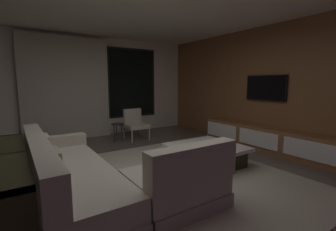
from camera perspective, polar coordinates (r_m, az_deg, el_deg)
The scene contains 12 objects.
floor at distance 3.69m, azimuth -2.62°, elevation -15.48°, with size 9.20×9.20×0.00m, color #564C44.
back_wall_with_window at distance 6.73m, azimuth -19.37°, elevation 6.50°, with size 6.60×0.30×2.70m.
media_wall at distance 5.61m, azimuth 25.30°, elevation 6.03°, with size 0.12×7.80×2.70m.
area_rug at distance 3.79m, azimuth 2.88°, elevation -14.73°, with size 3.20×3.80×0.01m, color #ADA391.
sectional_couch at distance 3.11m, azimuth -16.57°, elevation -14.65°, with size 1.98×2.50×0.82m.
coffee_table at distance 4.30m, azimuth 9.30°, elevation -9.43°, with size 1.16×1.16×0.36m.
book_stack_on_coffee_table at distance 4.04m, azimuth 9.65°, elevation -7.71°, with size 0.25×0.21×0.05m.
accent_chair_near_window at distance 6.19m, azimuth -7.99°, elevation -1.68°, with size 0.55×0.57×0.78m.
side_stool at distance 5.97m, azimuth -12.11°, elevation -2.73°, with size 0.32×0.32×0.46m.
media_console at distance 5.53m, azimuth 22.59°, elevation -5.33°, with size 0.46×3.10×0.52m.
mounted_tv at distance 5.65m, azimuth 22.55°, elevation 6.20°, with size 0.05×0.97×0.56m.
console_table_behind_couch at distance 3.08m, azimuth -34.36°, elevation -13.38°, with size 0.40×2.10×0.74m.
Camera 1 is at (-1.74, -2.90, 1.47)m, focal length 25.18 mm.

